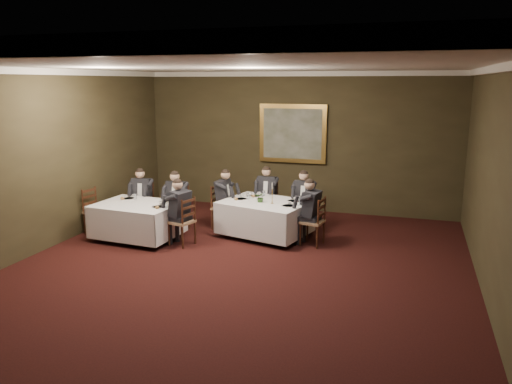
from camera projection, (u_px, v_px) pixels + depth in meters
The scene contains 28 objects.
ground at pixel (228, 280), 8.35m from camera, with size 10.00×10.00×0.00m, color black.
ceiling at pixel (225, 65), 7.60m from camera, with size 8.00×10.00×0.10m, color silver.
back_wall at pixel (297, 142), 12.62m from camera, with size 8.00×0.10×3.50m, color #332B19.
left_wall at pixel (23, 165), 9.16m from camera, with size 0.10×10.00×3.50m, color #332B19.
right_wall at pixel (501, 194), 6.79m from camera, with size 0.10×10.00×3.50m, color #332B19.
crown_molding at pixel (225, 69), 7.61m from camera, with size 8.00×10.00×0.12m.
table_main at pixel (265, 216), 10.64m from camera, with size 2.05×1.74×0.67m.
table_second at pixel (138, 218), 10.46m from camera, with size 1.78×1.41×0.67m.
chair_main_backleft at pixel (267, 211), 11.68m from camera, with size 0.45×0.43×1.00m.
diner_main_backleft at pixel (267, 202), 11.62m from camera, with size 0.42×0.49×1.35m.
chair_main_backright at pixel (304, 217), 11.19m from camera, with size 0.45×0.43×1.00m.
diner_main_backright at pixel (304, 207), 11.13m from camera, with size 0.43×0.49×1.35m.
chair_main_endleft at pixel (222, 216), 11.26m from camera, with size 0.43×0.45×1.00m.
diner_main_endleft at pixel (223, 206), 11.20m from camera, with size 0.49×0.43×1.35m.
chair_main_endright at pixel (313, 231), 10.10m from camera, with size 0.49×0.51×1.00m.
diner_main_endright at pixel (312, 220), 10.06m from camera, with size 0.54×0.48×1.35m.
chair_sec_backleft at pixel (144, 214), 11.45m from camera, with size 0.50×0.49×1.00m.
diner_sec_backleft at pixel (143, 204), 11.39m from camera, with size 0.47×0.54×1.35m.
chair_sec_backright at pixel (178, 218), 11.12m from camera, with size 0.45×0.43×1.00m.
diner_sec_backright at pixel (177, 208), 11.06m from camera, with size 0.42×0.49×1.35m.
chair_sec_endright at pixel (182, 231), 10.10m from camera, with size 0.52×0.53×1.00m.
diner_sec_endright at pixel (182, 220), 10.06m from camera, with size 0.57×0.51×1.35m.
chair_sec_endleft at pixel (97, 221), 10.88m from camera, with size 0.49×0.51×1.00m.
centerpiece at pixel (261, 197), 10.50m from camera, with size 0.21×0.18×0.23m, color #2D5926.
candlestick at pixel (272, 196), 10.38m from camera, with size 0.07×0.07×0.46m.
place_setting_table_main at pixel (258, 194), 11.13m from camera, with size 0.33×0.31×0.14m.
place_setting_table_second at pixel (132, 197), 10.88m from camera, with size 0.33×0.31×0.14m.
painting at pixel (293, 134), 12.55m from camera, with size 1.72×0.09×1.47m.
Camera 1 is at (2.84, -7.32, 3.25)m, focal length 35.00 mm.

